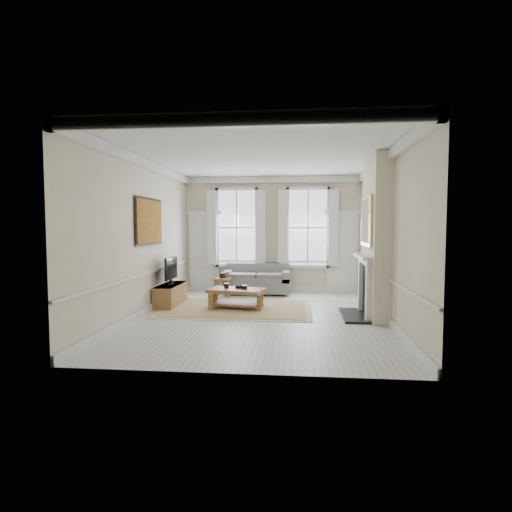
# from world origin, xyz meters

# --- Properties ---
(floor) EXTENTS (7.20, 7.20, 0.00)m
(floor) POSITION_xyz_m (0.00, 0.00, 0.00)
(floor) COLOR #B7B5AD
(floor) RESTS_ON ground
(ceiling) EXTENTS (7.20, 7.20, 0.00)m
(ceiling) POSITION_xyz_m (0.00, 0.00, 3.40)
(ceiling) COLOR white
(ceiling) RESTS_ON back_wall
(back_wall) EXTENTS (5.20, 0.00, 5.20)m
(back_wall) POSITION_xyz_m (0.00, 3.60, 1.70)
(back_wall) COLOR beige
(back_wall) RESTS_ON floor
(left_wall) EXTENTS (0.00, 7.20, 7.20)m
(left_wall) POSITION_xyz_m (-2.60, 0.00, 1.70)
(left_wall) COLOR beige
(left_wall) RESTS_ON floor
(right_wall) EXTENTS (0.00, 7.20, 7.20)m
(right_wall) POSITION_xyz_m (2.60, 0.00, 1.70)
(right_wall) COLOR beige
(right_wall) RESTS_ON floor
(window_left) EXTENTS (1.26, 0.20, 2.20)m
(window_left) POSITION_xyz_m (-1.05, 3.55, 1.90)
(window_left) COLOR #B2BCC6
(window_left) RESTS_ON back_wall
(window_right) EXTENTS (1.26, 0.20, 2.20)m
(window_right) POSITION_xyz_m (1.05, 3.55, 1.90)
(window_right) COLOR #B2BCC6
(window_right) RESTS_ON back_wall
(door_left) EXTENTS (0.90, 0.08, 2.30)m
(door_left) POSITION_xyz_m (-2.05, 3.56, 1.15)
(door_left) COLOR silver
(door_left) RESTS_ON floor
(door_right) EXTENTS (0.90, 0.08, 2.30)m
(door_right) POSITION_xyz_m (2.05, 3.56, 1.15)
(door_right) COLOR silver
(door_right) RESTS_ON floor
(painting) EXTENTS (0.05, 1.66, 1.06)m
(painting) POSITION_xyz_m (-2.56, 0.30, 2.05)
(painting) COLOR #9E711B
(painting) RESTS_ON left_wall
(chimney_breast) EXTENTS (0.35, 1.70, 3.38)m
(chimney_breast) POSITION_xyz_m (2.43, 0.20, 1.70)
(chimney_breast) COLOR beige
(chimney_breast) RESTS_ON floor
(hearth) EXTENTS (0.55, 1.50, 0.05)m
(hearth) POSITION_xyz_m (2.00, 0.20, 0.03)
(hearth) COLOR black
(hearth) RESTS_ON floor
(fireplace) EXTENTS (0.21, 1.45, 1.33)m
(fireplace) POSITION_xyz_m (2.20, 0.20, 0.73)
(fireplace) COLOR silver
(fireplace) RESTS_ON floor
(mirror) EXTENTS (0.06, 1.26, 1.06)m
(mirror) POSITION_xyz_m (2.21, 0.20, 2.05)
(mirror) COLOR gold
(mirror) RESTS_ON chimney_breast
(sofa) EXTENTS (1.86, 0.90, 0.86)m
(sofa) POSITION_xyz_m (-0.39, 3.11, 0.36)
(sofa) COLOR slate
(sofa) RESTS_ON floor
(side_table) EXTENTS (0.48, 0.48, 0.52)m
(side_table) POSITION_xyz_m (-1.29, 2.50, 0.41)
(side_table) COLOR brown
(side_table) RESTS_ON floor
(rug) EXTENTS (3.50, 2.60, 0.02)m
(rug) POSITION_xyz_m (-0.65, 0.79, 0.01)
(rug) COLOR #92784B
(rug) RESTS_ON floor
(coffee_table) EXTENTS (1.40, 0.97, 0.48)m
(coffee_table) POSITION_xyz_m (-0.65, 0.79, 0.40)
(coffee_table) COLOR brown
(coffee_table) RESTS_ON rug
(ceramic_pot_a) EXTENTS (0.12, 0.12, 0.12)m
(ceramic_pot_a) POSITION_xyz_m (-0.90, 0.84, 0.54)
(ceramic_pot_a) COLOR black
(ceramic_pot_a) RESTS_ON coffee_table
(ceramic_pot_b) EXTENTS (0.13, 0.13, 0.09)m
(ceramic_pot_b) POSITION_xyz_m (-0.45, 0.74, 0.52)
(ceramic_pot_b) COLOR black
(ceramic_pot_b) RESTS_ON coffee_table
(bowl) EXTENTS (0.25, 0.25, 0.06)m
(bowl) POSITION_xyz_m (-0.60, 0.89, 0.51)
(bowl) COLOR black
(bowl) RESTS_ON coffee_table
(tv_stand) EXTENTS (0.46, 1.44, 0.51)m
(tv_stand) POSITION_xyz_m (-2.34, 1.10, 0.26)
(tv_stand) COLOR brown
(tv_stand) RESTS_ON floor
(tv) EXTENTS (0.08, 0.90, 0.68)m
(tv) POSITION_xyz_m (-2.32, 1.10, 0.91)
(tv) COLOR black
(tv) RESTS_ON tv_stand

